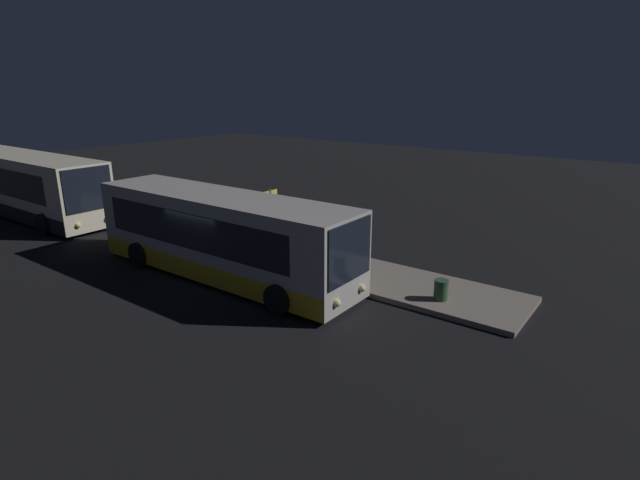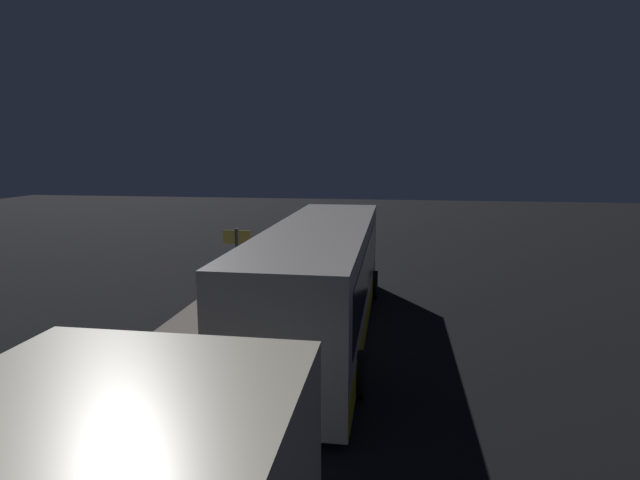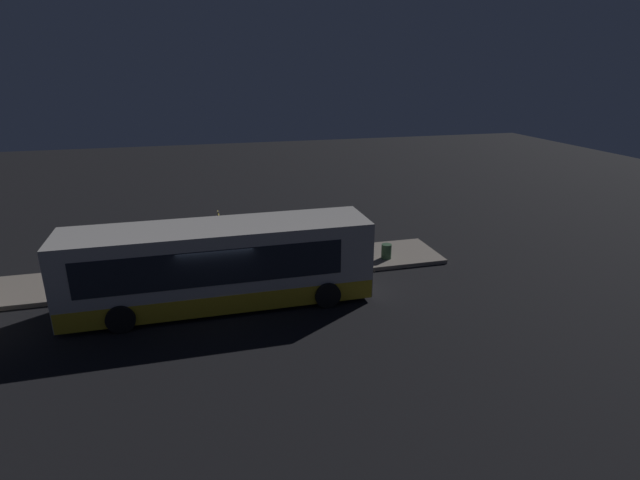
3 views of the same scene
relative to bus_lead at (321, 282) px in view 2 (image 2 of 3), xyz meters
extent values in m
plane|color=black|center=(-0.14, -0.22, -1.47)|extent=(80.00, 80.00, 0.00)
cube|color=slate|center=(-0.14, 2.86, -1.38)|extent=(20.00, 2.97, 0.18)
cube|color=#B2ADA8|center=(0.05, 0.00, 0.10)|extent=(10.68, 2.46, 2.81)
cube|color=gold|center=(0.05, 0.00, -0.96)|extent=(10.63, 2.48, 0.70)
cube|color=black|center=(-0.22, 0.00, 0.43)|extent=(8.76, 2.49, 1.24)
cube|color=black|center=(5.41, 0.00, 0.50)|extent=(0.06, 2.17, 1.80)
sphere|color=#F9E58C|center=(5.43, 0.68, -0.86)|extent=(0.24, 0.24, 0.24)
sphere|color=#F9E58C|center=(5.43, -0.68, -0.86)|extent=(0.24, 0.24, 0.24)
cylinder|color=black|center=(3.68, 1.23, -1.01)|extent=(0.93, 0.30, 0.93)
cylinder|color=black|center=(3.68, -1.23, -1.01)|extent=(0.93, 0.30, 0.93)
cylinder|color=black|center=(-3.27, 1.23, -1.01)|extent=(0.93, 0.30, 0.93)
cylinder|color=black|center=(-3.27, -1.23, -1.01)|extent=(0.93, 0.30, 0.93)
cube|color=black|center=(-8.55, 0.00, 0.66)|extent=(0.06, 2.25, 1.94)
cylinder|color=gray|center=(3.07, 2.89, -0.90)|extent=(0.36, 0.36, 0.80)
cylinder|color=#262628|center=(3.07, 2.89, -0.14)|extent=(0.51, 0.51, 0.70)
sphere|color=tan|center=(3.07, 2.89, 0.34)|extent=(0.26, 0.26, 0.26)
cylinder|color=#4C476B|center=(2.16, 2.97, -0.94)|extent=(0.32, 0.32, 0.72)
cylinder|color=#BF3333|center=(2.16, 2.97, -0.27)|extent=(0.45, 0.45, 0.62)
sphere|color=brown|center=(2.16, 2.97, 0.16)|extent=(0.23, 0.23, 0.23)
cube|color=#334C7F|center=(2.72, 3.44, -0.98)|extent=(0.36, 0.21, 0.63)
cylinder|color=black|center=(2.72, 3.44, -0.54)|extent=(0.02, 0.02, 0.24)
cylinder|color=#4C4C51|center=(0.24, 2.35, 0.02)|extent=(0.10, 0.10, 2.63)
cube|color=#E5C64C|center=(0.24, 2.35, 1.10)|extent=(0.04, 0.78, 0.37)
cylinder|color=#2D4C33|center=(7.34, 2.26, -0.97)|extent=(0.44, 0.44, 0.65)
camera|label=1|loc=(12.80, -11.50, 5.11)|focal=28.00mm
camera|label=2|loc=(-12.66, -1.89, 3.36)|focal=28.00mm
camera|label=3|loc=(-0.71, -16.76, 6.74)|focal=28.00mm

